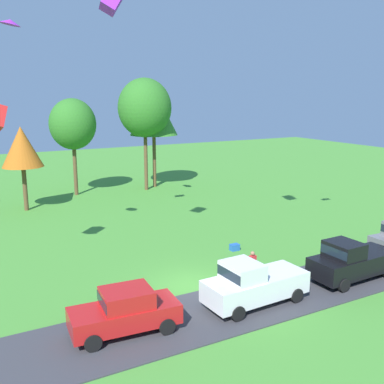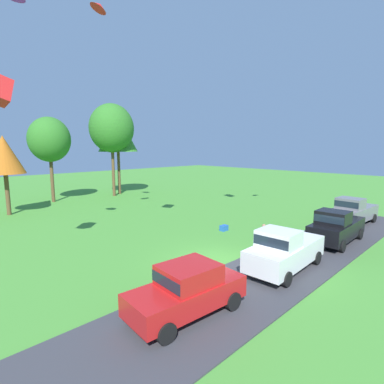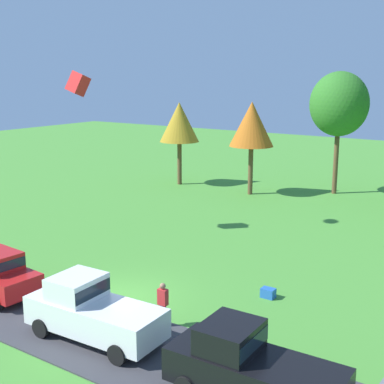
% 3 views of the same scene
% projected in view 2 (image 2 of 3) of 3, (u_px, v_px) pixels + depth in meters
% --- Properties ---
extents(ground_plane, '(120.00, 120.00, 0.00)m').
position_uv_depth(ground_plane, '(214.00, 261.00, 15.88)').
color(ground_plane, '#478E33').
extents(pavement_strip, '(36.00, 4.40, 0.06)m').
position_uv_depth(pavement_strip, '(262.00, 278.00, 13.80)').
color(pavement_strip, '#38383D').
rests_on(pavement_strip, ground).
extents(car_sedan_far_end, '(4.53, 2.24, 1.84)m').
position_uv_depth(car_sedan_far_end, '(187.00, 288.00, 10.65)').
color(car_sedan_far_end, red).
rests_on(car_sedan_far_end, ground).
extents(car_pickup_by_flagpole, '(5.08, 2.22, 2.14)m').
position_uv_depth(car_pickup_by_flagpole, '(284.00, 250.00, 14.45)').
color(car_pickup_by_flagpole, white).
rests_on(car_pickup_by_flagpole, ground).
extents(car_pickup_mid_row, '(5.05, 2.15, 2.14)m').
position_uv_depth(car_pickup_mid_row, '(336.00, 227.00, 18.65)').
color(car_pickup_mid_row, black).
rests_on(car_pickup_mid_row, ground).
extents(car_pickup_near_entrance, '(5.10, 2.27, 2.14)m').
position_uv_depth(car_pickup_near_entrance, '(353.00, 211.00, 23.16)').
color(car_pickup_near_entrance, slate).
rests_on(car_pickup_near_entrance, ground).
extents(person_on_lawn, '(0.36, 0.24, 1.71)m').
position_uv_depth(person_on_lawn, '(263.00, 238.00, 17.01)').
color(person_on_lawn, '#2D334C').
rests_on(person_on_lawn, ground).
extents(tree_far_right, '(3.32, 3.32, 7.02)m').
position_uv_depth(tree_far_right, '(4.00, 155.00, 25.99)').
color(tree_far_right, brown).
rests_on(tree_far_right, ground).
extents(tree_right_of_center, '(4.36, 4.36, 9.21)m').
position_uv_depth(tree_right_of_center, '(49.00, 140.00, 32.14)').
color(tree_right_of_center, brown).
rests_on(tree_right_of_center, ground).
extents(tree_far_left, '(5.28, 5.28, 11.15)m').
position_uv_depth(tree_far_left, '(112.00, 128.00, 35.94)').
color(tree_far_left, brown).
rests_on(tree_far_left, ground).
extents(tree_lone_near, '(4.89, 4.89, 10.33)m').
position_uv_depth(tree_lone_near, '(118.00, 132.00, 37.71)').
color(tree_lone_near, brown).
rests_on(tree_lone_near, ground).
extents(cooler_box, '(0.56, 0.40, 0.40)m').
position_uv_depth(cooler_box, '(224.00, 228.00, 21.69)').
color(cooler_box, blue).
rests_on(cooler_box, ground).
extents(kite_delta_near_flag, '(1.57, 1.53, 0.91)m').
position_uv_depth(kite_delta_near_flag, '(99.00, 6.00, 21.44)').
color(kite_delta_near_flag, red).
extents(kite_box_mid_center, '(1.15, 1.11, 1.47)m').
position_uv_depth(kite_box_mid_center, '(0.00, 91.00, 13.18)').
color(kite_box_mid_center, red).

